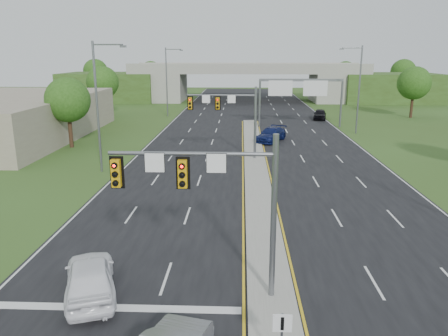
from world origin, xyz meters
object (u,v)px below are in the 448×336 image
Objects in this scene: car_white at (90,277)px; car_far_b at (271,135)px; overpass at (248,85)px; car_far_c at (320,114)px; signal_mast_near at (217,191)px; keep_right_sign at (282,334)px; signal_mast_far at (232,111)px; sign_gantry at (300,89)px.

car_white reaches higher than car_far_b.
overpass reaches higher than car_far_b.
overpass reaches higher than car_white.
car_white is 1.07× the size of car_far_c.
signal_mast_near reaches higher than car_far_b.
overpass reaches higher than keep_right_sign.
signal_mast_far reaches higher than car_white.
car_far_c is (11.00, -27.43, -2.74)m from overpass.
car_far_c is at bearing 60.56° from sign_gantry.
keep_right_sign is at bearing -97.70° from sign_gantry.
signal_mast_far reaches higher than sign_gantry.
keep_right_sign is 0.19× the size of sign_gantry.
signal_mast_far reaches higher than keep_right_sign.
overpass is 80.46m from car_white.
signal_mast_far is 3.18× the size of keep_right_sign.
sign_gantry is at bearing 82.30° from keep_right_sign.
sign_gantry is at bearing 65.89° from signal_mast_far.
car_white is 55.83m from car_far_c.
keep_right_sign is 38.77m from car_far_b.
signal_mast_far is at bearing -104.44° from car_far_c.
overpass reaches higher than sign_gantry.
signal_mast_near is 25.00m from signal_mast_far.
sign_gantry is at bearing -79.21° from overpass.
sign_gantry reaches higher than car_far_b.
overpass is at bearing 87.65° from signal_mast_far.
keep_right_sign is 0.44× the size of car_white.
signal_mast_far is 1.40× the size of car_white.
sign_gantry is (8.95, 19.99, 0.51)m from signal_mast_far.
signal_mast_far is at bearing -90.77° from car_far_b.
overpass is 16.04× the size of car_white.
car_white is 0.90× the size of car_far_b.
car_far_b is 20.40m from car_far_c.
signal_mast_near is 3.18× the size of keep_right_sign.
car_far_c is (8.84, 18.39, -0.01)m from car_far_b.
sign_gantry reaches higher than car_white.
car_far_b is at bearing -112.83° from sign_gantry.
car_white is 35.61m from car_far_b.
keep_right_sign reaches higher than car_far_c.
signal_mast_near and signal_mast_far have the same top height.
signal_mast_near is 1.26× the size of car_far_b.
car_far_b is (4.42, 9.25, -3.90)m from signal_mast_far.
car_far_c is at bearing 64.37° from signal_mast_far.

